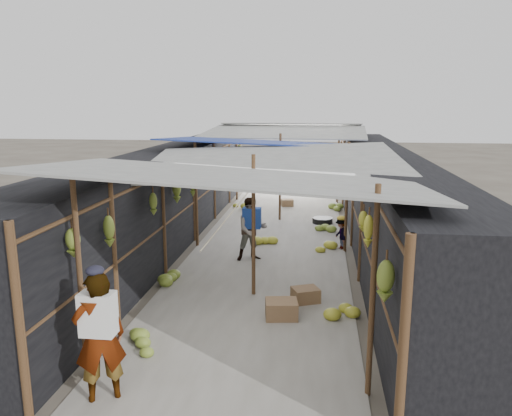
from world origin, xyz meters
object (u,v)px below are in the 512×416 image
at_px(vendor_elderly, 100,337).
at_px(shopper_blue, 252,229).
at_px(black_basin, 322,221).
at_px(vendor_seated, 341,234).
at_px(crate_near, 281,310).

xyz_separation_m(vendor_elderly, shopper_blue, (1.04, 5.57, -0.09)).
xyz_separation_m(black_basin, vendor_elderly, (-2.63, -9.23, 0.72)).
distance_m(black_basin, vendor_elderly, 9.62).
bearing_deg(vendor_seated, shopper_blue, -80.84).
height_order(vendor_elderly, shopper_blue, vendor_elderly).
height_order(black_basin, vendor_seated, vendor_seated).
relative_size(black_basin, shopper_blue, 0.41).
relative_size(black_basin, vendor_elderly, 0.37).
relative_size(crate_near, shopper_blue, 0.36).
xyz_separation_m(crate_near, shopper_blue, (-0.90, 3.03, 0.56)).
xyz_separation_m(vendor_elderly, vendor_seated, (3.05, 6.64, -0.42)).
height_order(crate_near, shopper_blue, shopper_blue).
distance_m(black_basin, shopper_blue, 4.04).
bearing_deg(black_basin, vendor_elderly, -105.91).
distance_m(shopper_blue, vendor_seated, 2.30).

